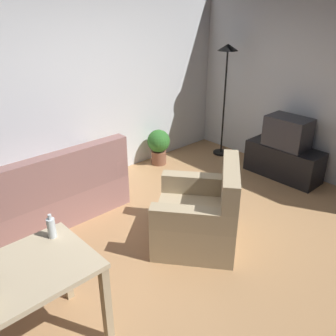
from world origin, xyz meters
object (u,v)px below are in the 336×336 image
at_px(armchair, 201,215).
at_px(couch, 47,196).
at_px(potted_plant, 159,144).
at_px(bottle_clear, 51,228).
at_px(tv_stand, 283,161).
at_px(tv, 288,132).
at_px(torchiere_lamp, 226,70).
at_px(desk, 7,292).

bearing_deg(armchair, couch, -95.44).
height_order(couch, potted_plant, couch).
height_order(potted_plant, bottle_clear, bottle_clear).
relative_size(tv_stand, tv, 1.83).
height_order(couch, bottle_clear, bottle_clear).
bearing_deg(armchair, tv, 148.00).
distance_m(tv_stand, torchiere_lamp, 1.67).
distance_m(couch, tv_stand, 3.36).
height_order(torchiere_lamp, desk, torchiere_lamp).
relative_size(potted_plant, armchair, 0.46).
bearing_deg(torchiere_lamp, desk, -159.49).
xyz_separation_m(armchair, bottle_clear, (-1.58, 0.12, 0.53)).
bearing_deg(couch, tv, 157.54).
distance_m(torchiere_lamp, potted_plant, 1.58).
xyz_separation_m(tv_stand, tv, (0.00, 0.00, 0.46)).
height_order(tv, armchair, same).
relative_size(tv_stand, desk, 0.91).
bearing_deg(desk, torchiere_lamp, 19.39).
height_order(desk, bottle_clear, bottle_clear).
bearing_deg(tv_stand, armchair, 96.95).
height_order(tv, bottle_clear, bottle_clear).
bearing_deg(tv, desk, 94.90).
xyz_separation_m(couch, armchair, (1.02, -1.54, 0.01)).
relative_size(couch, torchiere_lamp, 1.03).
distance_m(desk, potted_plant, 3.63).
bearing_deg(armchair, tv_stand, 148.01).
distance_m(potted_plant, bottle_clear, 3.16).
bearing_deg(potted_plant, torchiere_lamp, -20.96).
xyz_separation_m(tv, armchair, (-2.09, -0.25, -0.38)).
xyz_separation_m(tv_stand, bottle_clear, (-3.66, -0.14, 0.61)).
xyz_separation_m(desk, bottle_clear, (0.45, 0.22, 0.20)).
xyz_separation_m(tv, potted_plant, (-1.07, 1.60, -0.37)).
relative_size(tv, desk, 0.49).
relative_size(potted_plant, bottle_clear, 2.82).
distance_m(armchair, bottle_clear, 1.67).
relative_size(tv_stand, potted_plant, 1.93).
height_order(torchiere_lamp, armchair, torchiere_lamp).
bearing_deg(torchiere_lamp, tv, -89.83).
bearing_deg(couch, desk, 58.25).
bearing_deg(couch, torchiere_lamp, 178.21).
relative_size(desk, bottle_clear, 5.99).
bearing_deg(bottle_clear, couch, 68.47).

